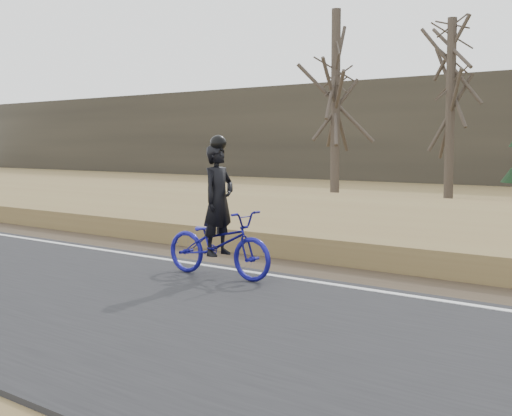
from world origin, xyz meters
The scene contains 6 objects.
ground centered at (0.00, 0.00, 0.00)m, with size 120.00×120.00×0.00m, color olive.
road centered at (0.00, -2.50, 0.03)m, with size 120.00×6.00×0.06m, color black.
edge_line centered at (0.00, 0.20, 0.07)m, with size 120.00×0.12×0.01m, color silver.
cyclist centered at (-4.29, -0.43, 0.77)m, with size 2.08×0.84×2.26m.
bare_tree_far_left centered at (-11.79, 14.20, 3.63)m, with size 0.36×0.36×7.26m, color #493F36.
bare_tree_left centered at (-8.57, 17.27, 3.49)m, with size 0.36×0.36×6.99m, color #493F36.
Camera 1 is at (3.37, -8.67, 2.16)m, focal length 50.00 mm.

